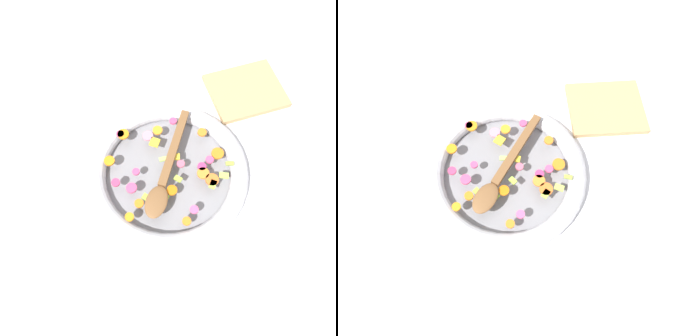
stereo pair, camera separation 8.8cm
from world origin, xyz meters
TOP-DOWN VIEW (x-y plane):
  - ground_plane at (0.00, 0.00)m, footprint 4.00×4.00m
  - skillet at (0.00, 0.00)m, footprint 0.44×0.44m
  - chopped_vegetables at (-0.01, -0.00)m, footprint 0.34×0.33m
  - wooden_spoon at (0.01, 0.02)m, footprint 0.22×0.29m
  - cutting_board at (-0.32, -0.20)m, footprint 0.23×0.19m

SIDE VIEW (x-z plane):
  - ground_plane at x=0.00m, z-range 0.00..0.00m
  - cutting_board at x=-0.32m, z-range 0.00..0.02m
  - skillet at x=0.00m, z-range 0.00..0.05m
  - chopped_vegetables at x=-0.01m, z-range 0.05..0.06m
  - wooden_spoon at x=0.01m, z-range 0.06..0.07m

